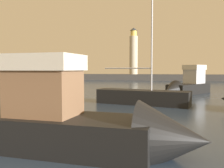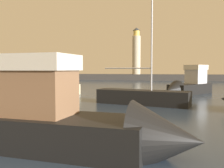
# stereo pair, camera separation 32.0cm
# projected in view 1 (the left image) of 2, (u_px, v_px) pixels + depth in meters

# --- Properties ---
(ground_plane) EXTENTS (220.00, 220.00, 0.00)m
(ground_plane) POSITION_uv_depth(u_px,v_px,m) (119.00, 90.00, 32.68)
(ground_plane) COLOR #2D3D51
(breakwater) EXTENTS (77.20, 4.55, 1.47)m
(breakwater) POSITION_uv_depth(u_px,v_px,m) (141.00, 77.00, 61.96)
(breakwater) COLOR #423F3D
(breakwater) RESTS_ON ground_plane
(lighthouse) EXTENTS (1.99, 1.99, 11.30)m
(lighthouse) POSITION_uv_depth(u_px,v_px,m) (134.00, 52.00, 61.96)
(lighthouse) COLOR beige
(lighthouse) RESTS_ON breakwater
(motorboat_2) EXTENTS (8.32, 2.97, 3.68)m
(motorboat_2) POSITION_uv_depth(u_px,v_px,m) (85.00, 123.00, 8.24)
(motorboat_2) COLOR black
(motorboat_2) RESTS_ON ground_plane
(motorboat_3) EXTENTS (5.80, 7.40, 3.50)m
(motorboat_3) POSITION_uv_depth(u_px,v_px,m) (187.00, 85.00, 27.26)
(motorboat_3) COLOR black
(motorboat_3) RESTS_ON ground_plane
(motorboat_5) EXTENTS (6.06, 7.48, 3.04)m
(motorboat_5) POSITION_uv_depth(u_px,v_px,m) (65.00, 86.00, 28.38)
(motorboat_5) COLOR beige
(motorboat_5) RESTS_ON ground_plane
(sailboat_moored) EXTENTS (7.23, 3.23, 10.34)m
(sailboat_moored) POSITION_uv_depth(u_px,v_px,m) (142.00, 97.00, 19.30)
(sailboat_moored) COLOR black
(sailboat_moored) RESTS_ON ground_plane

